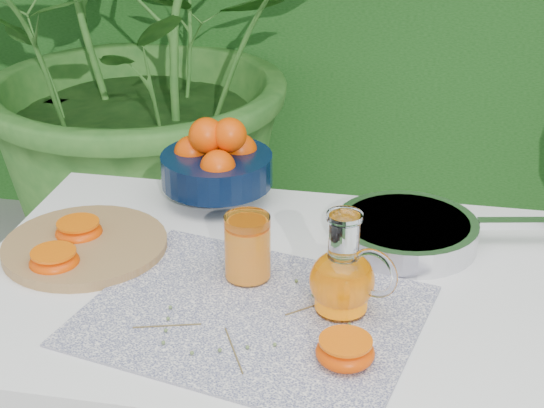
% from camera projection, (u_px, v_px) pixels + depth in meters
% --- Properties ---
extents(potted_plant_left, '(2.21, 2.21, 1.61)m').
position_uv_depth(potted_plant_left, '(151.00, 36.00, 2.58)').
color(potted_plant_left, '#275D20').
rests_on(potted_plant_left, ground).
extents(white_table, '(1.00, 0.70, 0.75)m').
position_uv_depth(white_table, '(270.00, 320.00, 1.42)').
color(white_table, white).
rests_on(white_table, ground).
extents(placemat, '(0.57, 0.49, 0.00)m').
position_uv_depth(placemat, '(252.00, 315.00, 1.28)').
color(placemat, '#0B1242').
rests_on(placemat, white_table).
extents(cutting_board, '(0.37, 0.37, 0.02)m').
position_uv_depth(cutting_board, '(85.00, 246.00, 1.47)').
color(cutting_board, olive).
rests_on(cutting_board, white_table).
extents(fruit_bowl, '(0.27, 0.27, 0.17)m').
position_uv_depth(fruit_bowl, '(217.00, 162.00, 1.63)').
color(fruit_bowl, black).
rests_on(fruit_bowl, white_table).
extents(juice_pitcher, '(0.15, 0.13, 0.17)m').
position_uv_depth(juice_pitcher, '(343.00, 278.00, 1.27)').
color(juice_pitcher, white).
rests_on(juice_pitcher, white_table).
extents(juice_tumbler, '(0.10, 0.10, 0.11)m').
position_uv_depth(juice_tumbler, '(248.00, 249.00, 1.36)').
color(juice_tumbler, white).
rests_on(juice_tumbler, white_table).
extents(saute_pan, '(0.46, 0.30, 0.05)m').
position_uv_depth(saute_pan, '(409.00, 231.00, 1.48)').
color(saute_pan, silver).
rests_on(saute_pan, white_table).
extents(orange_halves, '(0.61, 0.37, 0.04)m').
position_uv_depth(orange_halves, '(147.00, 276.00, 1.35)').
color(orange_halves, '#EF3D02').
rests_on(orange_halves, white_table).
extents(thyme_sprigs, '(0.32, 0.26, 0.01)m').
position_uv_depth(thyme_sprigs, '(246.00, 324.00, 1.25)').
color(thyme_sprigs, brown).
rests_on(thyme_sprigs, white_table).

